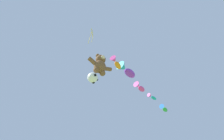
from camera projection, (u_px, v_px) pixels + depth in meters
teddy_bear_kite at (100, 64)px, 11.72m from camera, size 2.14×0.94×2.17m
soccer_ball_kite at (93, 78)px, 10.41m from camera, size 0.81×0.80×0.74m
fish_kite_tangerine at (116, 63)px, 15.12m from camera, size 1.74×1.29×0.67m
fish_kite_violet at (126, 70)px, 16.73m from camera, size 2.58×1.48×1.11m
fish_kite_magenta at (139, 87)px, 17.81m from camera, size 1.77×1.07×0.76m
fish_kite_teal at (152, 97)px, 19.65m from camera, size 1.53×0.62×0.52m
fish_kite_emerald at (164, 108)px, 19.96m from camera, size 1.57×0.99×0.68m
diamond_kite at (92, 34)px, 14.42m from camera, size 0.63×0.75×2.57m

